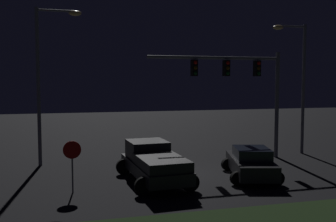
% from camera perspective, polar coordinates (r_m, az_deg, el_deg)
% --- Properties ---
extents(ground_plane, '(80.00, 80.00, 0.00)m').
position_cam_1_polar(ground_plane, '(20.47, 2.45, -9.04)').
color(ground_plane, black).
extents(pickup_truck, '(3.11, 5.52, 1.80)m').
position_cam_1_polar(pickup_truck, '(18.67, -2.16, -7.22)').
color(pickup_truck, black).
rests_on(pickup_truck, ground_plane).
extents(car_sedan, '(3.19, 4.72, 1.51)m').
position_cam_1_polar(car_sedan, '(19.87, 11.93, -7.36)').
color(car_sedan, black).
rests_on(car_sedan, ground_plane).
extents(traffic_signal_gantry, '(8.32, 0.56, 6.50)m').
position_cam_1_polar(traffic_signal_gantry, '(23.97, 10.57, 4.68)').
color(traffic_signal_gantry, slate).
rests_on(traffic_signal_gantry, ground_plane).
extents(street_lamp_left, '(2.51, 0.44, 8.78)m').
position_cam_1_polar(street_lamp_left, '(22.95, -17.20, 5.98)').
color(street_lamp_left, slate).
rests_on(street_lamp_left, ground_plane).
extents(street_lamp_right, '(2.37, 0.44, 8.35)m').
position_cam_1_polar(street_lamp_right, '(26.74, 18.31, 5.20)').
color(street_lamp_right, slate).
rests_on(street_lamp_right, ground_plane).
extents(stop_sign, '(0.76, 0.08, 2.23)m').
position_cam_1_polar(stop_sign, '(17.20, -13.74, -6.44)').
color(stop_sign, slate).
rests_on(stop_sign, ground_plane).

